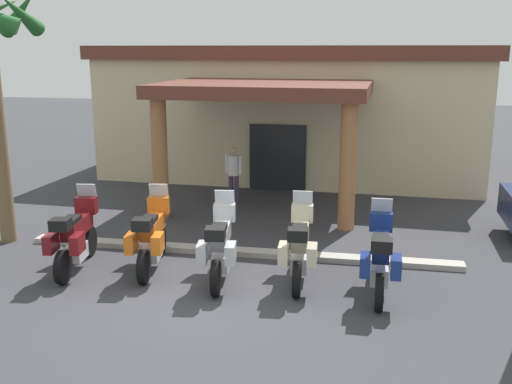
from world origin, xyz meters
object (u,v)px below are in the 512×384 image
at_px(motorcycle_maroon, 75,237).
at_px(motorcycle_cream, 300,247).
at_px(motorcycle_orange, 151,237).
at_px(motorcycle_blue, 380,257).
at_px(pedestrian, 234,171).
at_px(motel_building, 295,108).
at_px(motorcycle_silver, 220,246).

height_order(motorcycle_maroon, motorcycle_cream, same).
distance_m(motorcycle_maroon, motorcycle_orange, 1.55).
relative_size(motorcycle_blue, pedestrian, 1.33).
bearing_deg(motorcycle_cream, motorcycle_maroon, 89.75).
height_order(motel_building, motorcycle_cream, motel_building).
height_order(motorcycle_silver, pedestrian, pedestrian).
relative_size(motorcycle_maroon, pedestrian, 1.33).
distance_m(motorcycle_blue, pedestrian, 7.19).
xyz_separation_m(motorcycle_cream, motorcycle_blue, (1.52, -0.31, 0.00)).
relative_size(motel_building, motorcycle_orange, 6.03).
relative_size(motorcycle_silver, pedestrian, 1.33).
distance_m(motel_building, motorcycle_orange, 10.92).
height_order(motel_building, motorcycle_maroon, motel_building).
xyz_separation_m(motorcycle_maroon, motorcycle_orange, (1.52, 0.30, 0.00)).
xyz_separation_m(motel_building, motorcycle_maroon, (-3.08, -11.00, -1.59)).
bearing_deg(motorcycle_silver, pedestrian, 2.97).
xyz_separation_m(motorcycle_orange, motorcycle_blue, (4.55, -0.36, 0.00)).
bearing_deg(motorcycle_blue, motorcycle_silver, 88.96).
bearing_deg(motorcycle_orange, motel_building, -16.69).
bearing_deg(motel_building, motorcycle_silver, -88.30).
height_order(motel_building, motorcycle_silver, motel_building).
xyz_separation_m(motel_building, motorcycle_cream, (1.47, -10.74, -1.59)).
distance_m(motorcycle_maroon, pedestrian, 6.15).
bearing_deg(motorcycle_orange, motorcycle_cream, -99.35).
bearing_deg(motorcycle_blue, pedestrian, 35.36).
bearing_deg(motel_building, motorcycle_maroon, -103.71).
bearing_deg(motorcycle_orange, motorcycle_blue, -102.91).
height_order(motorcycle_silver, motorcycle_blue, same).
distance_m(motorcycle_cream, motorcycle_blue, 1.55).
distance_m(motorcycle_maroon, motorcycle_silver, 3.03).
bearing_deg(motorcycle_maroon, motorcycle_orange, -86.80).
relative_size(motorcycle_maroon, motorcycle_cream, 1.00).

